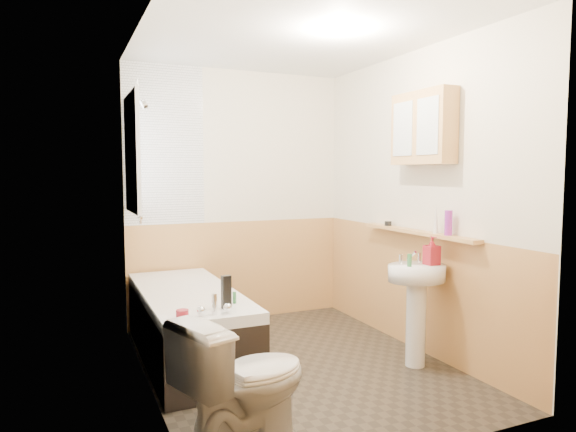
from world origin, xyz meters
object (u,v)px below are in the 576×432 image
(sink, at_px, (416,294))
(medicine_cabinet, at_px, (423,128))
(bathtub, at_px, (188,323))
(toilet, at_px, (245,383))
(pine_shelf, at_px, (416,232))

(sink, distance_m, medicine_cabinet, 1.30)
(bathtub, distance_m, toilet, 1.48)
(bathtub, xyz_separation_m, sink, (1.57, -0.86, 0.27))
(toilet, distance_m, medicine_cabinet, 2.44)
(bathtub, height_order, medicine_cabinet, medicine_cabinet)
(bathtub, xyz_separation_m, toilet, (-0.03, -1.47, 0.08))
(bathtub, xyz_separation_m, pine_shelf, (1.77, -0.59, 0.71))
(toilet, distance_m, sink, 1.73)
(sink, relative_size, medicine_cabinet, 1.40)
(bathtub, distance_m, medicine_cabinet, 2.43)
(toilet, xyz_separation_m, sink, (1.60, 0.62, 0.19))
(toilet, height_order, pine_shelf, pine_shelf)
(bathtub, bearing_deg, pine_shelf, -18.32)
(bathtub, xyz_separation_m, medicine_cabinet, (1.74, -0.67, 1.55))
(bathtub, height_order, sink, sink)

